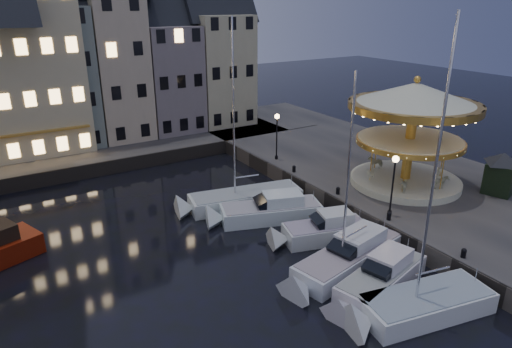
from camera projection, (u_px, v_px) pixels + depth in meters
ground at (313, 269)px, 26.72m from camera, size 160.00×160.00×0.00m
quay_east at (400, 181)px, 38.14m from camera, size 16.00×56.00×1.30m
quay_north at (71, 154)px, 44.79m from camera, size 44.00×12.00×1.30m
quaywall_e at (327, 201)px, 34.20m from camera, size 0.15×44.00×1.30m
quaywall_n at (108, 168)px, 41.01m from camera, size 48.00×0.15×1.30m
streetlamp_b at (394, 177)px, 29.62m from camera, size 0.44×0.44×4.17m
streetlamp_c at (277, 130)px, 40.34m from camera, size 0.44×0.44×4.17m
streetlamp_d at (422, 129)px, 40.74m from camera, size 0.44×0.44×4.17m
bollard_a at (464, 253)px, 25.42m from camera, size 0.30×0.30×0.57m
bollard_b at (389, 216)px, 29.79m from camera, size 0.30×0.30×0.57m
bollard_c at (338, 190)px, 33.76m from camera, size 0.30×0.30×0.57m
bollard_d at (294, 168)px, 38.13m from camera, size 0.30×0.30×0.57m
townhouse_nc at (55, 67)px, 43.48m from camera, size 6.82×8.00×14.80m
townhouse_nd at (114, 58)px, 46.13m from camera, size 5.50×8.00×15.80m
townhouse_ne at (166, 69)px, 49.34m from camera, size 6.16×8.00×12.80m
townhouse_nf at (216, 61)px, 52.14m from camera, size 6.82×8.00×13.80m
motorboat_a at (416, 307)px, 22.62m from camera, size 7.92×3.94×13.12m
motorboat_b at (378, 281)px, 24.49m from camera, size 7.44×3.75×2.15m
motorboat_c at (346, 258)px, 26.59m from camera, size 9.12×4.04×12.08m
motorboat_d at (319, 232)px, 29.73m from camera, size 6.53×3.62×2.15m
motorboat_e at (265, 212)px, 32.55m from camera, size 8.14×4.73×2.15m
motorboat_f at (238, 200)px, 34.72m from camera, size 9.66×4.20×12.79m
carousel at (413, 115)px, 33.74m from camera, size 9.59×9.59×8.40m
ticket_kiosk at (502, 166)px, 33.30m from camera, size 3.05×3.05×3.58m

